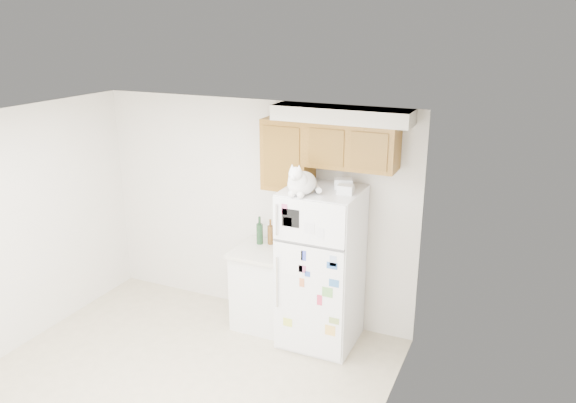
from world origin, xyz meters
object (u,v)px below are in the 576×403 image
Objects in this scene: refrigerator at (321,268)px; bottle_green at (260,230)px; storage_box_front at (345,189)px; cat at (301,182)px; storage_box_back at (343,184)px; bottle_amber at (270,232)px; base_counter at (265,287)px.

refrigerator reaches higher than bottle_green.
refrigerator is 11.33× the size of storage_box_front.
cat is 0.44m from storage_box_front.
cat is 2.65× the size of storage_box_back.
storage_box_front is 0.47× the size of bottle_green.
cat reaches higher than storage_box_front.
refrigerator is 0.76m from bottle_amber.
storage_box_front is at bearing -11.83° from bottle_green.
storage_box_back is at bearing 109.83° from storage_box_front.
bottle_green is at bearing 166.77° from refrigerator.
bottle_amber is (-0.94, 0.26, -0.68)m from storage_box_front.
storage_box_front is (0.38, 0.20, -0.08)m from cat.
cat is 3.18× the size of storage_box_front.
storage_box_back reaches higher than storage_box_front.
storage_box_back is 0.62× the size of bottle_amber.
bottle_amber is at bearing 139.99° from cat.
storage_box_back is at bearing -2.92° from bottle_green.
cat is at bearing -29.12° from base_counter.
cat reaches higher than bottle_green.
cat is (-0.13, -0.24, 0.97)m from refrigerator.
storage_box_front is (0.94, -0.11, 1.28)m from base_counter.
base_counter is at bearing -45.05° from bottle_green.
base_counter is at bearing 150.88° from cat.
bottle_amber is at bearing 21.47° from bottle_green.
storage_box_front is 1.27m from bottle_green.
storage_box_back reaches higher than base_counter.
storage_box_back is at bearing 50.86° from cat.
refrigerator is 5.32× the size of bottle_green.
refrigerator is at bearing 167.98° from storage_box_front.
cat is at bearing -40.01° from bottle_amber.
refrigerator reaches higher than base_counter.
bottle_green is (-0.12, 0.12, 0.62)m from base_counter.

